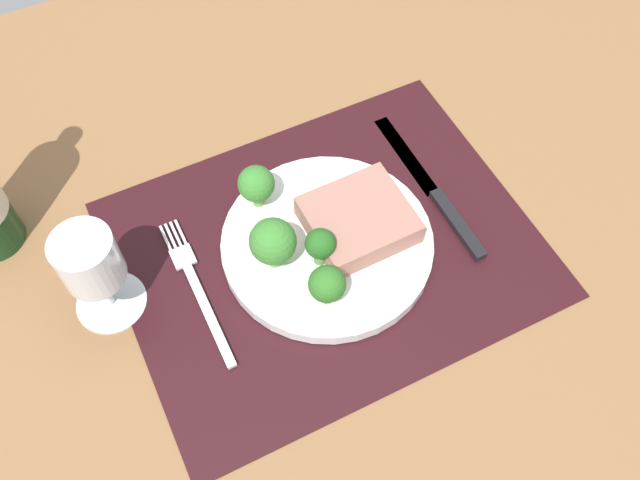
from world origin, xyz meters
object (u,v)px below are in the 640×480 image
Objects in this scene: plate at (327,244)px; steak at (357,217)px; fork at (197,289)px; wine_glass at (91,265)px; knife at (437,196)px.

steak is at bearing 6.55° from plate.
wine_glass is (-8.71, 2.75, 7.43)cm from fork.
plate is at bearing -3.01° from fork.
steak is 18.86cm from fork.
plate is 24.88cm from wine_glass.
knife is 1.92× the size of wine_glass.
wine_glass is at bearing 173.30° from knife.
fork is at bearing 177.02° from knife.
fork is at bearing 176.97° from steak.
wine_glass is (-23.55, 4.17, 6.88)cm from plate.
plate is at bearing -10.04° from wine_glass.
wine_glass is at bearing 169.96° from plate.
wine_glass reaches higher than plate.
knife is 38.96cm from wine_glass.
steak is 0.56× the size of fork.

